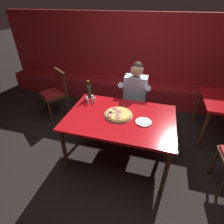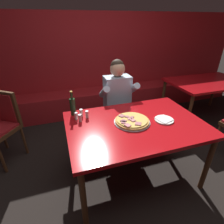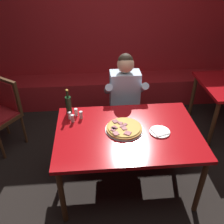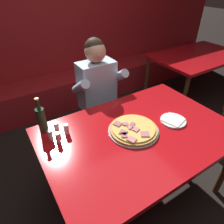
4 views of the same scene
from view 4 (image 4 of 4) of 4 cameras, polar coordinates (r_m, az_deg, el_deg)
ground_plane at (r=2.14m, az=6.01°, el=-21.22°), size 24.00×24.00×0.00m
booth_wall_panel at (r=3.28m, az=-17.92°, el=18.92°), size 6.80×0.16×1.90m
booth_bench at (r=3.25m, az=-14.00°, el=5.59°), size 6.46×0.48×0.46m
main_dining_table at (r=1.61m, az=7.49°, el=-7.45°), size 1.47×1.00×0.76m
pizza at (r=1.55m, az=6.14°, el=-4.98°), size 0.39×0.39×0.05m
plate_white_paper at (r=1.73m, az=17.07°, el=-2.30°), size 0.21×0.21×0.02m
beer_bottle at (r=1.59m, az=-19.47°, el=-1.93°), size 0.07×0.07×0.29m
shaker_red_pepper_flakes at (r=1.59m, az=-15.54°, el=-4.35°), size 0.04×0.04×0.09m
shaker_black_pepper at (r=1.55m, az=-12.89°, el=-4.87°), size 0.04×0.04×0.09m
shaker_oregano at (r=1.53m, az=-17.14°, el=-6.43°), size 0.04×0.04×0.09m
shaker_parmesan at (r=1.49m, az=-15.19°, el=-7.25°), size 0.04×0.04×0.09m
diner_seated_blue_shirt at (r=2.12m, az=-3.17°, el=4.90°), size 0.53×0.53×1.27m
background_dining_table at (r=3.42m, az=23.18°, el=13.66°), size 1.41×0.89×0.76m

